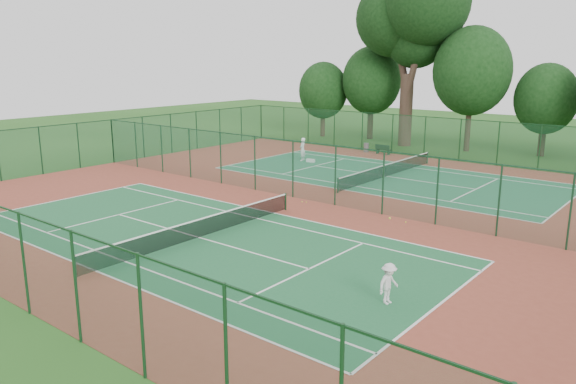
% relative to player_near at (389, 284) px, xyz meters
% --- Properties ---
extents(ground, '(120.00, 120.00, 0.00)m').
position_rel_player_near_xyz_m(ground, '(-10.45, 9.89, -0.75)').
color(ground, '#25571B').
rests_on(ground, ground).
extents(red_pad, '(40.00, 36.00, 0.01)m').
position_rel_player_near_xyz_m(red_pad, '(-10.45, 9.89, -0.74)').
color(red_pad, brown).
rests_on(red_pad, ground).
extents(court_near, '(23.77, 10.97, 0.01)m').
position_rel_player_near_xyz_m(court_near, '(-10.45, 0.89, -0.73)').
color(court_near, '#1E6136').
rests_on(court_near, red_pad).
extents(court_far, '(23.77, 10.97, 0.01)m').
position_rel_player_near_xyz_m(court_far, '(-10.45, 18.89, -0.73)').
color(court_far, '#216A41').
rests_on(court_far, red_pad).
extents(fence_north, '(40.00, 0.09, 3.50)m').
position_rel_player_near_xyz_m(fence_north, '(-10.45, 27.89, 1.01)').
color(fence_north, '#1B5331').
rests_on(fence_north, ground).
extents(fence_south, '(40.00, 0.09, 3.50)m').
position_rel_player_near_xyz_m(fence_south, '(-10.45, -8.11, 1.01)').
color(fence_south, '#17472E').
rests_on(fence_south, ground).
extents(fence_west, '(0.09, 36.00, 3.50)m').
position_rel_player_near_xyz_m(fence_west, '(-30.45, 9.89, 1.01)').
color(fence_west, '#194B30').
rests_on(fence_west, ground).
extents(fence_divider, '(40.00, 0.09, 3.50)m').
position_rel_player_near_xyz_m(fence_divider, '(-10.45, 9.89, 1.01)').
color(fence_divider, '#1B5135').
rests_on(fence_divider, ground).
extents(tennis_net_near, '(0.10, 12.90, 0.97)m').
position_rel_player_near_xyz_m(tennis_net_near, '(-10.45, 0.89, -0.20)').
color(tennis_net_near, '#153B1C').
rests_on(tennis_net_near, ground).
extents(tennis_net_far, '(0.10, 12.90, 0.97)m').
position_rel_player_near_xyz_m(tennis_net_far, '(-10.45, 18.89, -0.20)').
color(tennis_net_far, '#143923').
rests_on(tennis_net_far, ground).
extents(player_near, '(0.67, 1.01, 1.46)m').
position_rel_player_near_xyz_m(player_near, '(0.00, 0.00, 0.00)').
color(player_near, silver).
rests_on(player_near, court_near).
extents(player_far, '(0.61, 0.78, 1.89)m').
position_rel_player_near_xyz_m(player_far, '(-19.07, 20.12, 0.22)').
color(player_far, white).
rests_on(player_far, court_far).
extents(trash_bin, '(0.49, 0.49, 0.81)m').
position_rel_player_near_xyz_m(trash_bin, '(-17.25, 27.19, -0.33)').
color(trash_bin, slate).
rests_on(trash_bin, red_pad).
extents(bench, '(1.40, 0.42, 0.86)m').
position_rel_player_near_xyz_m(bench, '(-15.46, 27.02, -0.29)').
color(bench, '#11331C').
rests_on(bench, red_pad).
extents(kit_bag, '(0.74, 0.39, 0.26)m').
position_rel_player_near_xyz_m(kit_bag, '(-18.12, 19.97, -0.61)').
color(kit_bag, white).
rests_on(kit_bag, red_pad).
extents(stray_ball_a, '(0.07, 0.07, 0.07)m').
position_rel_player_near_xyz_m(stray_ball_a, '(-10.77, 9.22, -0.70)').
color(stray_ball_a, '#B4C72E').
rests_on(stray_ball_a, red_pad).
extents(stray_ball_b, '(0.07, 0.07, 0.07)m').
position_rel_player_near_xyz_m(stray_ball_b, '(-4.07, 9.23, -0.70)').
color(stray_ball_b, '#D2E034').
rests_on(stray_ball_b, red_pad).
extents(stray_ball_c, '(0.07, 0.07, 0.07)m').
position_rel_player_near_xyz_m(stray_ball_c, '(-10.51, 9.29, -0.70)').
color(stray_ball_c, '#C9D431').
rests_on(stray_ball_c, red_pad).
extents(big_tree, '(11.01, 8.06, 16.91)m').
position_rel_player_near_xyz_m(big_tree, '(-16.30, 33.10, 11.22)').
color(big_tree, '#3D2A21').
rests_on(big_tree, ground).
extents(evergreen_row, '(39.00, 5.00, 12.00)m').
position_rel_player_near_xyz_m(evergreen_row, '(-9.95, 34.14, -0.75)').
color(evergreen_row, black).
rests_on(evergreen_row, ground).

